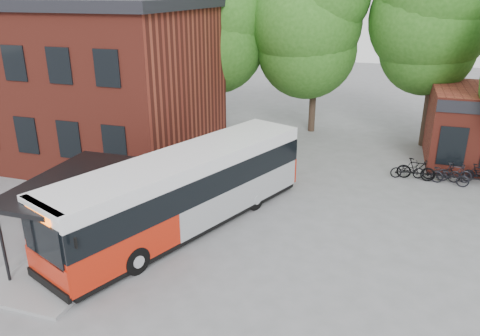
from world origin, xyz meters
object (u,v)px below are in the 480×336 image
(bicycle_0, at_px, (407,170))
(bicycle_3, at_px, (455,173))
(bicycle_5, at_px, (479,173))
(city_bus, at_px, (186,191))
(bicycle_4, at_px, (450,176))
(bicycle_1, at_px, (416,169))
(bicycle_2, at_px, (442,172))
(bus_shelter, at_px, (73,216))
(bicycle_6, at_px, (480,174))

(bicycle_0, bearing_deg, bicycle_3, -98.87)
(bicycle_3, height_order, bicycle_5, bicycle_3)
(city_bus, relative_size, bicycle_4, 6.81)
(bicycle_1, bearing_deg, bicycle_0, 80.80)
(bicycle_0, bearing_deg, bicycle_5, -93.62)
(bicycle_5, bearing_deg, bicycle_2, 88.87)
(bus_shelter, relative_size, bicycle_6, 4.46)
(bus_shelter, height_order, bicycle_4, bus_shelter)
(bicycle_0, xyz_separation_m, bicycle_6, (3.42, 0.50, -0.03))
(bicycle_5, height_order, bicycle_6, bicycle_5)
(bus_shelter, distance_m, bicycle_2, 17.27)
(bicycle_2, bearing_deg, bicycle_1, 104.99)
(bicycle_5, xyz_separation_m, bicycle_6, (0.09, -0.01, -0.06))
(bicycle_1, relative_size, bicycle_2, 1.03)
(bicycle_1, bearing_deg, bicycle_5, -72.03)
(bicycle_6, bearing_deg, bus_shelter, 152.71)
(bicycle_2, height_order, bicycle_5, bicycle_5)
(city_bus, bearing_deg, bicycle_3, 59.90)
(bicycle_4, bearing_deg, bicycle_5, -48.05)
(bicycle_5, bearing_deg, bicycle_4, 106.66)
(city_bus, distance_m, bicycle_4, 13.06)
(bicycle_4, distance_m, bicycle_5, 1.59)
(bicycle_3, distance_m, bicycle_4, 0.49)
(bus_shelter, height_order, bicycle_0, bus_shelter)
(bicycle_4, height_order, bicycle_5, bicycle_5)
(bicycle_5, bearing_deg, city_bus, 112.15)
(bicycle_0, xyz_separation_m, bicycle_3, (2.19, 0.13, 0.06))
(bicycle_2, xyz_separation_m, bicycle_4, (0.35, -0.42, -0.01))
(bus_shelter, height_order, bicycle_2, bus_shelter)
(bicycle_0, relative_size, bicycle_2, 0.93)
(bicycle_4, bearing_deg, bicycle_2, 51.59)
(bicycle_1, bearing_deg, city_bus, 137.96)
(bicycle_4, xyz_separation_m, bicycle_6, (1.46, 0.79, -0.05))
(city_bus, height_order, bicycle_3, city_bus)
(city_bus, distance_m, bicycle_5, 14.64)
(bicycle_3, relative_size, bicycle_6, 1.05)
(bicycle_2, distance_m, bicycle_5, 1.77)
(bicycle_2, relative_size, bicycle_5, 1.14)
(bicycle_0, bearing_deg, city_bus, 121.23)
(bicycle_1, distance_m, bicycle_5, 3.00)
(bicycle_3, bearing_deg, bicycle_6, -76.09)
(city_bus, xyz_separation_m, bicycle_6, (11.90, 8.57, -1.11))
(city_bus, height_order, bicycle_6, city_bus)
(bicycle_5, bearing_deg, bicycle_0, 84.87)
(bus_shelter, distance_m, bicycle_0, 16.01)
(bicycle_1, bearing_deg, bicycle_3, -76.32)
(bicycle_1, xyz_separation_m, bicycle_3, (1.80, 0.24, -0.06))
(city_bus, xyz_separation_m, bicycle_0, (8.48, 8.07, -1.08))
(bicycle_2, relative_size, bicycle_6, 1.14)
(bicycle_6, bearing_deg, bicycle_3, 131.46)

